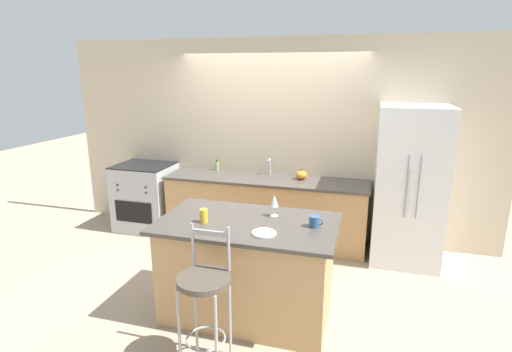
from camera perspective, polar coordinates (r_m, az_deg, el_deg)
name	(u,v)px	position (r m, az deg, el deg)	size (l,w,h in m)	color
ground_plane	(258,252)	(5.27, 0.27, -10.74)	(18.00, 18.00, 0.00)	tan
wall_back	(272,140)	(5.52, 2.30, 5.19)	(6.00, 0.07, 2.70)	beige
back_counter	(266,209)	(5.44, 1.38, -4.79)	(2.70, 0.70, 0.89)	tan
sink_faucet	(270,165)	(5.47, 1.95, 1.65)	(0.02, 0.13, 0.22)	#ADAFB5
kitchen_island	(248,268)	(3.85, -1.19, -13.02)	(1.63, 0.97, 0.94)	tan
refrigerator	(409,186)	(5.09, 21.02, -1.32)	(0.79, 0.79, 1.89)	white
oven_range	(146,197)	(6.09, -15.42, -2.84)	(0.79, 0.71, 0.96)	#ADAFB5
bar_stool_near	(205,293)	(3.20, -7.34, -16.28)	(0.42, 0.42, 1.13)	#99999E
dinner_plate	(264,233)	(3.39, 1.14, -8.11)	(0.21, 0.21, 0.02)	white
wine_glass	(274,201)	(3.75, 2.65, -3.63)	(0.08, 0.08, 0.21)	white
coffee_mug	(315,222)	(3.56, 8.37, -6.45)	(0.12, 0.09, 0.10)	#335689
tumbler_cup	(204,216)	(3.65, -7.49, -5.65)	(0.07, 0.07, 0.13)	gold
pumpkin_decoration	(301,175)	(5.26, 6.48, 0.14)	(0.15, 0.15, 0.14)	orange
soap_bottle	(217,166)	(5.74, -5.58, 1.47)	(0.05, 0.05, 0.15)	#89B260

